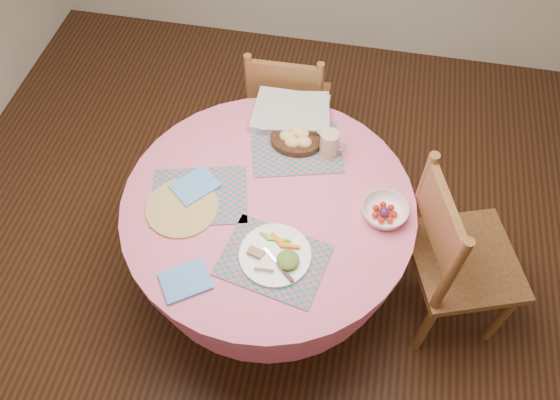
{
  "coord_description": "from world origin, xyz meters",
  "views": [
    {
      "loc": [
        0.3,
        -1.27,
        2.62
      ],
      "look_at": [
        0.05,
        0.0,
        0.78
      ],
      "focal_mm": 35.0,
      "sensor_mm": 36.0,
      "label": 1
    }
  ],
  "objects_px": {
    "dining_table": "(269,227)",
    "chair_back": "(287,107)",
    "fruit_bowl": "(385,212)",
    "wicker_trivet": "(182,208)",
    "dinner_plate": "(277,255)",
    "bread_bowl": "(296,139)",
    "latte_mug": "(330,144)",
    "chair_right": "(454,257)"
  },
  "relations": [
    {
      "from": "chair_back",
      "to": "wicker_trivet",
      "type": "distance_m",
      "value": 1.0
    },
    {
      "from": "chair_right",
      "to": "chair_back",
      "type": "height_order",
      "value": "chair_right"
    },
    {
      "from": "dining_table",
      "to": "chair_right",
      "type": "relative_size",
      "value": 1.22
    },
    {
      "from": "latte_mug",
      "to": "chair_right",
      "type": "bearing_deg",
      "value": -24.94
    },
    {
      "from": "dining_table",
      "to": "chair_right",
      "type": "bearing_deg",
      "value": 1.5
    },
    {
      "from": "chair_back",
      "to": "bread_bowl",
      "type": "height_order",
      "value": "chair_back"
    },
    {
      "from": "wicker_trivet",
      "to": "chair_right",
      "type": "bearing_deg",
      "value": 5.92
    },
    {
      "from": "chair_right",
      "to": "bread_bowl",
      "type": "xyz_separation_m",
      "value": [
        -0.77,
        0.32,
        0.25
      ]
    },
    {
      "from": "wicker_trivet",
      "to": "dinner_plate",
      "type": "distance_m",
      "value": 0.46
    },
    {
      "from": "dinner_plate",
      "to": "latte_mug",
      "type": "height_order",
      "value": "latte_mug"
    },
    {
      "from": "wicker_trivet",
      "to": "fruit_bowl",
      "type": "bearing_deg",
      "value": 8.55
    },
    {
      "from": "chair_right",
      "to": "fruit_bowl",
      "type": "xyz_separation_m",
      "value": [
        -0.34,
        0.0,
        0.25
      ]
    },
    {
      "from": "dining_table",
      "to": "dinner_plate",
      "type": "relative_size",
      "value": 4.39
    },
    {
      "from": "wicker_trivet",
      "to": "chair_back",
      "type": "bearing_deg",
      "value": 73.47
    },
    {
      "from": "dining_table",
      "to": "chair_back",
      "type": "distance_m",
      "value": 0.83
    },
    {
      "from": "chair_right",
      "to": "latte_mug",
      "type": "xyz_separation_m",
      "value": [
        -0.61,
        0.28,
        0.29
      ]
    },
    {
      "from": "chair_back",
      "to": "fruit_bowl",
      "type": "distance_m",
      "value": 1.02
    },
    {
      "from": "chair_back",
      "to": "fruit_bowl",
      "type": "xyz_separation_m",
      "value": [
        0.55,
        -0.8,
        0.3
      ]
    },
    {
      "from": "dinner_plate",
      "to": "bread_bowl",
      "type": "relative_size",
      "value": 1.23
    },
    {
      "from": "wicker_trivet",
      "to": "latte_mug",
      "type": "height_order",
      "value": "latte_mug"
    },
    {
      "from": "wicker_trivet",
      "to": "bread_bowl",
      "type": "relative_size",
      "value": 1.3
    },
    {
      "from": "chair_back",
      "to": "dinner_plate",
      "type": "distance_m",
      "value": 1.13
    },
    {
      "from": "dining_table",
      "to": "chair_back",
      "type": "height_order",
      "value": "chair_back"
    },
    {
      "from": "latte_mug",
      "to": "fruit_bowl",
      "type": "distance_m",
      "value": 0.39
    },
    {
      "from": "chair_back",
      "to": "latte_mug",
      "type": "xyz_separation_m",
      "value": [
        0.28,
        -0.52,
        0.34
      ]
    },
    {
      "from": "chair_right",
      "to": "wicker_trivet",
      "type": "distance_m",
      "value": 1.2
    },
    {
      "from": "latte_mug",
      "to": "wicker_trivet",
      "type": "bearing_deg",
      "value": -143.8
    },
    {
      "from": "dining_table",
      "to": "chair_back",
      "type": "relative_size",
      "value": 1.35
    },
    {
      "from": "latte_mug",
      "to": "fruit_bowl",
      "type": "xyz_separation_m",
      "value": [
        0.27,
        -0.28,
        -0.04
      ]
    },
    {
      "from": "chair_right",
      "to": "latte_mug",
      "type": "relative_size",
      "value": 7.98
    },
    {
      "from": "dinner_plate",
      "to": "fruit_bowl",
      "type": "bearing_deg",
      "value": 35.23
    },
    {
      "from": "chair_back",
      "to": "dinner_plate",
      "type": "relative_size",
      "value": 3.25
    },
    {
      "from": "dining_table",
      "to": "fruit_bowl",
      "type": "bearing_deg",
      "value": 2.9
    },
    {
      "from": "latte_mug",
      "to": "fruit_bowl",
      "type": "relative_size",
      "value": 0.59
    },
    {
      "from": "bread_bowl",
      "to": "dining_table",
      "type": "bearing_deg",
      "value": -99.62
    },
    {
      "from": "dinner_plate",
      "to": "fruit_bowl",
      "type": "height_order",
      "value": "fruit_bowl"
    },
    {
      "from": "chair_back",
      "to": "fruit_bowl",
      "type": "bearing_deg",
      "value": 123.21
    },
    {
      "from": "chair_right",
      "to": "fruit_bowl",
      "type": "bearing_deg",
      "value": 70.33
    },
    {
      "from": "dining_table",
      "to": "wicker_trivet",
      "type": "relative_size",
      "value": 4.13
    },
    {
      "from": "wicker_trivet",
      "to": "fruit_bowl",
      "type": "relative_size",
      "value": 1.39
    },
    {
      "from": "chair_right",
      "to": "fruit_bowl",
      "type": "relative_size",
      "value": 4.71
    },
    {
      "from": "dinner_plate",
      "to": "bread_bowl",
      "type": "height_order",
      "value": "bread_bowl"
    }
  ]
}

